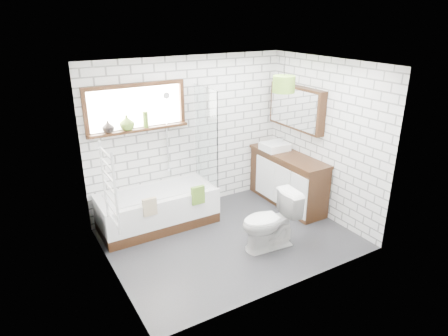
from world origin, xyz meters
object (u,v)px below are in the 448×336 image
vanity (287,179)px  pendant (284,84)px  toilet (270,221)px  basin (275,146)px  bathtub (158,209)px

vanity → pendant: pendant is taller
toilet → pendant: pendant is taller
basin → toilet: (-1.04, -1.29, -0.55)m
basin → pendant: 1.24m
bathtub → pendant: bearing=-15.2°
bathtub → pendant: 2.69m
vanity → toilet: 1.47m
bathtub → basin: (2.14, -0.09, 0.67)m
basin → pendant: size_ratio=1.26×
basin → toilet: 1.74m
bathtub → pendant: size_ratio=5.23×
basin → toilet: bearing=-128.8°
basin → toilet: size_ratio=0.52×
toilet → pendant: (0.81, 0.86, 1.69)m
vanity → basin: size_ratio=3.68×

